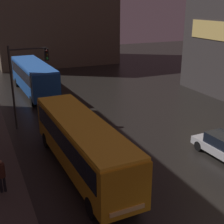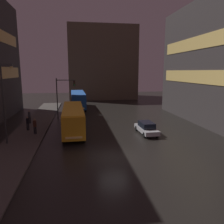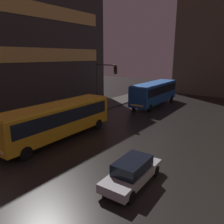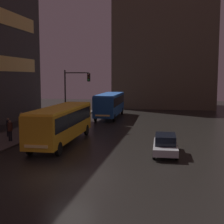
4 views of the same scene
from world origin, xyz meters
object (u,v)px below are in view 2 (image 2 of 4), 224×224
bus_near (73,117)px  traffic_light_main (63,92)px  bus_far (78,98)px  pedestrian_far (35,125)px  pedestrian_mid (28,122)px  street_lamp_sidewalk (5,92)px  pedestrian_near (29,116)px  car_taxi (146,128)px

bus_near → traffic_light_main: bearing=-80.5°
bus_far → pedestrian_far: size_ratio=6.12×
bus_near → pedestrian_mid: bearing=-13.9°
bus_far → bus_near: bearing=86.0°
bus_near → pedestrian_mid: (-5.67, 1.23, -0.79)m
street_lamp_sidewalk → bus_near: bearing=30.3°
bus_far → pedestrian_far: 18.79m
pedestrian_mid → bus_far: bearing=-71.9°
pedestrian_near → traffic_light_main: 6.43m
pedestrian_near → pedestrian_far: size_ratio=1.02×
bus_near → street_lamp_sidewalk: street_lamp_sidewalk is taller
car_taxi → street_lamp_sidewalk: (-15.14, -1.65, 4.68)m
car_taxi → street_lamp_sidewalk: 15.93m
car_taxi → street_lamp_sidewalk: bearing=4.1°
traffic_light_main → street_lamp_sidewalk: bearing=-111.9°
pedestrian_near → pedestrian_mid: 3.71m
traffic_light_main → car_taxi: bearing=-45.0°
car_taxi → pedestrian_far: size_ratio=2.49×
street_lamp_sidewalk → pedestrian_mid: bearing=81.3°
street_lamp_sidewalk → traffic_light_main: bearing=68.1°
car_taxi → pedestrian_far: 13.26m
bus_near → traffic_light_main: traffic_light_main is taller
pedestrian_far → traffic_light_main: (2.84, 8.82, 3.04)m
car_taxi → pedestrian_near: (-14.92, 7.00, 0.48)m
traffic_light_main → street_lamp_sidewalk: street_lamp_sidewalk is taller
pedestrian_far → street_lamp_sidewalk: 5.60m
pedestrian_mid → street_lamp_sidewalk: bearing=120.5°
bus_near → pedestrian_far: (-4.46, -0.60, -0.69)m
pedestrian_near → pedestrian_mid: size_ratio=1.07×
pedestrian_mid → pedestrian_far: size_ratio=0.96×
pedestrian_far → car_taxi: bearing=-115.6°
street_lamp_sidewalk → bus_far: bearing=71.7°
pedestrian_far → street_lamp_sidewalk: (-1.97, -3.16, 4.18)m
bus_near → street_lamp_sidewalk: size_ratio=1.38×
pedestrian_mid → street_lamp_sidewalk: size_ratio=0.22×
bus_far → pedestrian_far: bearing=72.3°
pedestrian_near → street_lamp_sidewalk: size_ratio=0.23×
bus_near → bus_far: 17.49m
pedestrian_far → pedestrian_near: bearing=-1.3°
pedestrian_near → pedestrian_far: bearing=-173.9°
pedestrian_near → pedestrian_far: (1.75, -5.50, 0.01)m
bus_near → car_taxi: size_ratio=2.45×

